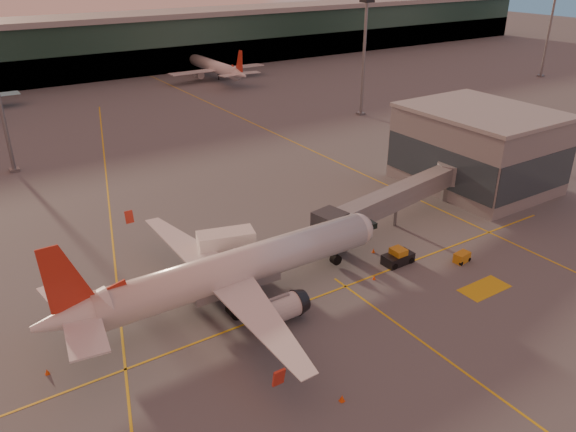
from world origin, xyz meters
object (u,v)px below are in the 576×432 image
catering_truck (227,249)px  pushback_tug (398,257)px  main_airplane (231,271)px  gpu_cart (462,257)px

catering_truck → pushback_tug: (18.22, -9.96, -2.11)m
catering_truck → pushback_tug: bearing=-13.1°
main_airplane → gpu_cart: main_airplane is taller
catering_truck → pushback_tug: 20.87m
catering_truck → gpu_cart: (25.06, -14.03, -2.31)m
catering_truck → gpu_cart: 28.82m
gpu_cart → pushback_tug: size_ratio=0.58×
main_airplane → catering_truck: 6.95m
main_airplane → gpu_cart: size_ratio=17.67×
main_airplane → pushback_tug: 21.54m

